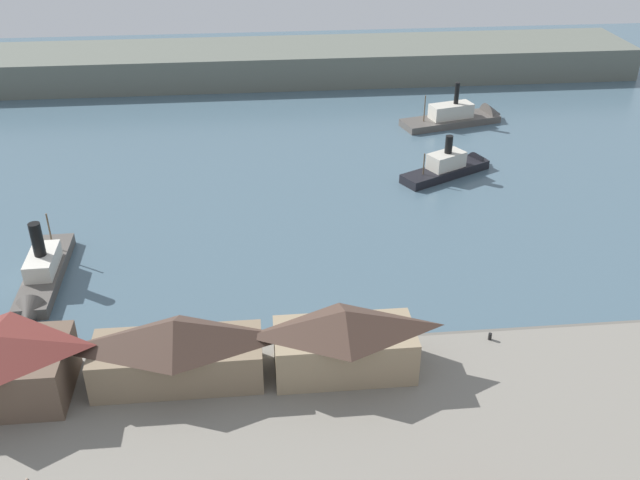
# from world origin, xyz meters

# --- Properties ---
(ground_plane) EXTENTS (320.00, 320.00, 0.00)m
(ground_plane) POSITION_xyz_m (0.00, 0.00, 0.00)
(ground_plane) COLOR #476070
(quay_promenade) EXTENTS (110.00, 36.00, 1.20)m
(quay_promenade) POSITION_xyz_m (0.00, -22.00, 0.60)
(quay_promenade) COLOR gray
(quay_promenade) RESTS_ON ground
(seawall_edge) EXTENTS (110.00, 0.80, 1.00)m
(seawall_edge) POSITION_xyz_m (0.00, -3.60, 0.50)
(seawall_edge) COLOR #666159
(seawall_edge) RESTS_ON ground
(ferry_shed_west_terminal) EXTENTS (19.37, 7.71, 8.16)m
(ferry_shed_west_terminal) POSITION_xyz_m (-19.05, -9.09, 5.34)
(ferry_shed_west_terminal) COLOR #847056
(ferry_shed_west_terminal) RESTS_ON quay_promenade
(ferry_shed_central_terminal) EXTENTS (16.31, 7.86, 8.24)m
(ferry_shed_central_terminal) POSITION_xyz_m (-0.15, -9.31, 5.38)
(ferry_shed_central_terminal) COLOR #998466
(ferry_shed_central_terminal) RESTS_ON quay_promenade
(mooring_post_west) EXTENTS (0.44, 0.44, 0.90)m
(mooring_post_west) POSITION_xyz_m (18.47, -5.50, 1.65)
(mooring_post_west) COLOR black
(mooring_post_west) RESTS_ON quay_promenade
(ferry_moored_east) EXTENTS (19.65, 13.23, 9.08)m
(ferry_moored_east) POSITION_xyz_m (27.54, 46.04, 1.56)
(ferry_moored_east) COLOR black
(ferry_moored_east) RESTS_ON ground
(ferry_departing_north) EXTENTS (24.57, 11.88, 11.36)m
(ferry_departing_north) POSITION_xyz_m (36.85, 72.57, 1.37)
(ferry_departing_north) COLOR #514C47
(ferry_departing_north) RESTS_ON ground
(ferry_approaching_east) EXTENTS (5.14, 22.53, 10.40)m
(ferry_approaching_east) POSITION_xyz_m (-39.85, 13.87, 1.58)
(ferry_approaching_east) COLOR #514C47
(ferry_approaching_east) RESTS_ON ground
(far_headland) EXTENTS (180.00, 24.00, 8.00)m
(far_headland) POSITION_xyz_m (0.00, 110.00, 4.00)
(far_headland) COLOR #60665B
(far_headland) RESTS_ON ground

